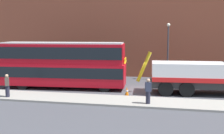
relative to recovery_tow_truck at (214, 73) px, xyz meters
The scene contains 9 objects.
ground_plane 6.32m from the recovery_tow_truck, behind, with size 120.00×120.00×0.00m, color #424247.
near_kerb 7.34m from the recovery_tow_truck, 148.00° to the right, with size 60.00×2.80×0.15m, color gray.
building_facade 11.77m from the recovery_tow_truck, 127.58° to the left, with size 60.00×1.50×16.00m.
recovery_tow_truck is the anchor object (origin of this frame).
double_decker_bus 12.64m from the recovery_tow_truck, behind, with size 11.16×3.29×4.06m.
pedestrian_onlooker 15.92m from the recovery_tow_truck, 163.30° to the right, with size 0.41×0.47×1.71m.
pedestrian_bystander 6.60m from the recovery_tow_truck, 137.58° to the right, with size 0.45×0.37×1.71m.
traffic_cone_near_bus 7.05m from the recovery_tow_truck, 164.53° to the right, with size 0.36×0.36×0.72m.
street_lamp 6.93m from the recovery_tow_truck, 122.23° to the left, with size 0.36×0.36×5.83m.
Camera 1 is at (2.37, -22.85, 4.98)m, focal length 43.61 mm.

